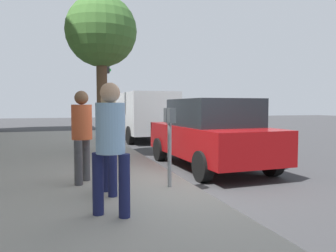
# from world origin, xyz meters

# --- Properties ---
(ground_plane) EXTENTS (80.00, 80.00, 0.00)m
(ground_plane) POSITION_xyz_m (0.00, 0.00, 0.00)
(ground_plane) COLOR #38383A
(ground_plane) RESTS_ON ground
(sidewalk_slab) EXTENTS (28.00, 6.00, 0.15)m
(sidewalk_slab) POSITION_xyz_m (0.00, 3.00, 0.07)
(sidewalk_slab) COLOR gray
(sidewalk_slab) RESTS_ON ground_plane
(parking_meter) EXTENTS (0.36, 0.12, 1.41)m
(parking_meter) POSITION_xyz_m (-0.37, 0.46, 1.17)
(parking_meter) COLOR gray
(parking_meter) RESTS_ON sidewalk_slab
(pedestrian_at_meter) EXTENTS (0.51, 0.36, 1.67)m
(pedestrian_at_meter) POSITION_xyz_m (-0.51, 1.56, 1.12)
(pedestrian_at_meter) COLOR #191E4C
(pedestrian_at_meter) RESTS_ON sidewalk_slab
(pedestrian_bystander) EXTENTS (0.38, 0.46, 1.75)m
(pedestrian_bystander) POSITION_xyz_m (-1.63, 1.69, 1.18)
(pedestrian_bystander) COLOR #191E4C
(pedestrian_bystander) RESTS_ON sidewalk_slab
(parking_officer) EXTENTS (0.49, 0.38, 1.73)m
(parking_officer) POSITION_xyz_m (0.43, 1.92, 1.16)
(parking_officer) COLOR #47474C
(parking_officer) RESTS_ON sidewalk_slab
(parked_sedan_near) EXTENTS (4.45, 2.06, 1.77)m
(parked_sedan_near) POSITION_xyz_m (1.76, -1.35, 0.89)
(parked_sedan_near) COLOR maroon
(parked_sedan_near) RESTS_ON ground_plane
(parked_van_far) EXTENTS (5.24, 2.21, 2.18)m
(parked_van_far) POSITION_xyz_m (9.19, -1.35, 1.26)
(parked_van_far) COLOR silver
(parked_van_far) RESTS_ON ground_plane
(street_tree) EXTENTS (2.13, 2.13, 4.75)m
(street_tree) POSITION_xyz_m (4.23, 1.09, 3.77)
(street_tree) COLOR brown
(street_tree) RESTS_ON sidewalk_slab
(traffic_signal) EXTENTS (0.24, 0.44, 3.60)m
(traffic_signal) POSITION_xyz_m (7.73, 0.56, 2.58)
(traffic_signal) COLOR black
(traffic_signal) RESTS_ON sidewalk_slab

